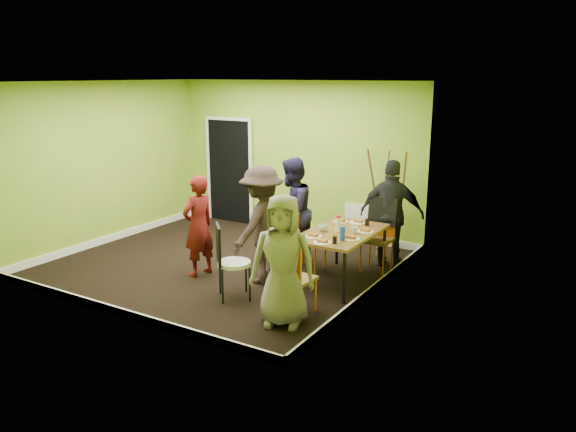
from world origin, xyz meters
name	(u,v)px	position (x,y,z in m)	size (l,w,h in m)	color
ground	(224,264)	(0.00, 0.00, 0.00)	(5.00, 5.00, 0.00)	black
room_walls	(222,202)	(-0.02, 0.04, 0.99)	(5.04, 4.54, 2.82)	olive
dining_table	(341,235)	(1.91, 0.24, 0.70)	(0.90, 1.50, 0.75)	black
chair_left_far	(304,231)	(1.19, 0.46, 0.60)	(0.47, 0.47, 1.07)	orange
chair_left_near	(272,248)	(1.06, -0.22, 0.50)	(0.42, 0.42, 0.90)	orange
chair_back_end	(382,219)	(2.17, 1.15, 0.77)	(0.45, 0.53, 1.09)	orange
chair_front_end	(293,274)	(1.91, -1.09, 0.54)	(0.43, 0.43, 0.97)	orange
chair_bentwood	(229,258)	(0.90, -1.05, 0.56)	(0.56, 0.56, 1.01)	black
easel	(387,202)	(1.94, 1.90, 0.86)	(0.70, 0.65, 1.74)	brown
plate_near_left	(340,222)	(1.67, 0.72, 0.76)	(0.22, 0.22, 0.01)	white
plate_near_right	(313,236)	(1.70, -0.19, 0.76)	(0.24, 0.24, 0.01)	white
plate_far_back	(358,222)	(1.92, 0.82, 0.76)	(0.27, 0.27, 0.01)	white
plate_far_front	(322,243)	(1.94, -0.37, 0.76)	(0.24, 0.24, 0.01)	white
plate_wall_back	(365,231)	(2.21, 0.41, 0.76)	(0.24, 0.24, 0.01)	white
plate_wall_front	(351,239)	(2.18, -0.02, 0.76)	(0.24, 0.24, 0.01)	white
thermos	(338,225)	(1.87, 0.21, 0.85)	(0.07, 0.07, 0.20)	white
blue_bottle	(342,233)	(2.10, -0.12, 0.84)	(0.07, 0.07, 0.19)	blue
orange_bottle	(341,226)	(1.84, 0.36, 0.79)	(0.04, 0.04, 0.09)	orange
glass_mid	(337,222)	(1.71, 0.52, 0.80)	(0.06, 0.06, 0.10)	black
glass_back	(367,222)	(2.09, 0.74, 0.80)	(0.06, 0.06, 0.10)	black
glass_front	(335,240)	(2.08, -0.31, 0.80)	(0.06, 0.06, 0.10)	black
cup_a	(323,228)	(1.68, 0.14, 0.80)	(0.12, 0.12, 0.10)	white
cup_b	(354,230)	(2.10, 0.27, 0.79)	(0.09, 0.09, 0.09)	white
person_standing	(199,226)	(-0.01, -0.56, 0.75)	(0.55, 0.36, 1.50)	#520F0E
person_left_far	(292,211)	(0.88, 0.62, 0.84)	(0.81, 0.63, 1.67)	#1A1637
person_left_near	(262,225)	(0.93, -0.30, 0.84)	(1.09, 0.62, 1.68)	black
person_back_end	(392,214)	(2.26, 1.29, 0.83)	(0.97, 0.41, 1.66)	black
person_front_end	(283,261)	(1.93, -1.36, 0.79)	(0.77, 0.50, 1.58)	gray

